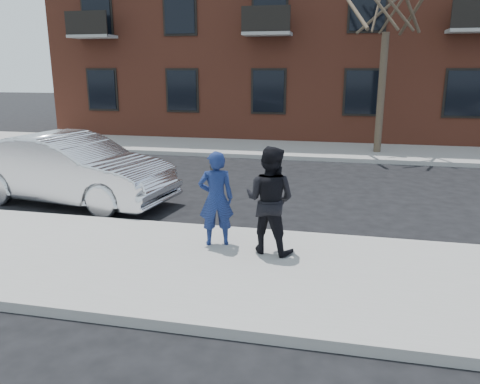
# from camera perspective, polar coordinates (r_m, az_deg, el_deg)

# --- Properties ---
(ground) EXTENTS (100.00, 100.00, 0.00)m
(ground) POSITION_cam_1_polar(r_m,az_deg,el_deg) (8.13, -12.24, -8.12)
(ground) COLOR black
(ground) RESTS_ON ground
(near_sidewalk) EXTENTS (50.00, 3.50, 0.15)m
(near_sidewalk) POSITION_cam_1_polar(r_m,az_deg,el_deg) (7.90, -13.02, -8.29)
(near_sidewalk) COLOR gray
(near_sidewalk) RESTS_ON ground
(near_curb) EXTENTS (50.00, 0.10, 0.15)m
(near_curb) POSITION_cam_1_polar(r_m,az_deg,el_deg) (9.44, -8.38, -4.19)
(near_curb) COLOR #999691
(near_curb) RESTS_ON ground
(far_sidewalk) EXTENTS (50.00, 3.50, 0.15)m
(far_sidewalk) POSITION_cam_1_polar(r_m,az_deg,el_deg) (18.56, 2.24, 5.35)
(far_sidewalk) COLOR gray
(far_sidewalk) RESTS_ON ground
(far_curb) EXTENTS (50.00, 0.10, 0.15)m
(far_curb) POSITION_cam_1_polar(r_m,az_deg,el_deg) (16.82, 1.14, 4.37)
(far_curb) COLOR #999691
(far_curb) RESTS_ON ground
(apartment_building) EXTENTS (24.30, 10.30, 12.30)m
(apartment_building) POSITION_cam_1_polar(r_m,az_deg,el_deg) (24.99, 10.25, 21.57)
(apartment_building) COLOR brown
(apartment_building) RESTS_ON ground
(silver_sedan) EXTENTS (5.21, 2.46, 1.65)m
(silver_sedan) POSITION_cam_1_polar(r_m,az_deg,el_deg) (11.75, -19.95, 2.65)
(silver_sedan) COLOR silver
(silver_sedan) RESTS_ON ground
(man_hoodie) EXTENTS (0.70, 0.57, 1.65)m
(man_hoodie) POSITION_cam_1_polar(r_m,az_deg,el_deg) (7.99, -2.94, -0.81)
(man_hoodie) COLOR navy
(man_hoodie) RESTS_ON near_sidewalk
(man_peacoat) EXTENTS (1.01, 0.87, 1.78)m
(man_peacoat) POSITION_cam_1_polar(r_m,az_deg,el_deg) (7.66, 3.64, -0.99)
(man_peacoat) COLOR black
(man_peacoat) RESTS_ON near_sidewalk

